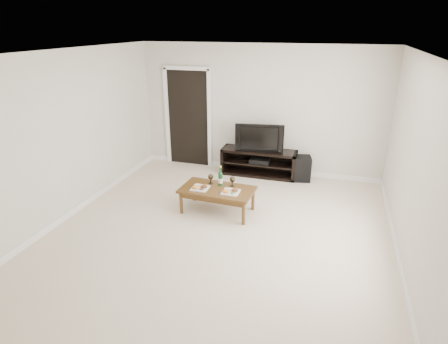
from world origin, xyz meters
TOP-DOWN VIEW (x-y plane):
  - floor at (0.00, 0.00)m, footprint 5.50×5.50m
  - back_wall at (0.00, 2.77)m, footprint 5.00×0.04m
  - ceiling at (0.00, 0.00)m, footprint 5.00×5.50m
  - doorway at (-1.55, 2.73)m, footprint 0.90×0.02m
  - media_console at (0.08, 2.50)m, footprint 1.53×0.45m
  - television at (0.08, 2.50)m, footprint 0.98×0.27m
  - av_receiver at (0.10, 2.48)m, footprint 0.41×0.31m
  - subwoofer at (0.96, 2.48)m, footprint 0.39×0.39m
  - coffee_table at (-0.24, 0.69)m, footprint 1.23×0.72m
  - plate_left at (-0.51, 0.61)m, footprint 0.27×0.27m
  - plate_right at (0.02, 0.60)m, footprint 0.27×0.27m
  - wine_bottle at (-0.23, 0.83)m, footprint 0.07×0.07m
  - goblet_left at (-0.41, 0.86)m, footprint 0.09×0.09m
  - goblet_right at (-0.03, 0.86)m, footprint 0.09×0.09m

SIDE VIEW (x-z plane):
  - floor at x=0.00m, z-range 0.00..0.00m
  - coffee_table at x=-0.24m, z-range 0.00..0.42m
  - subwoofer at x=0.96m, z-range 0.00..0.50m
  - media_console at x=0.08m, z-range 0.00..0.55m
  - av_receiver at x=0.10m, z-range 0.29..0.36m
  - plate_left at x=-0.51m, z-range 0.42..0.49m
  - plate_right at x=0.02m, z-range 0.42..0.49m
  - goblet_left at x=-0.41m, z-range 0.42..0.59m
  - goblet_right at x=-0.03m, z-range 0.42..0.59m
  - wine_bottle at x=-0.23m, z-range 0.42..0.77m
  - television at x=0.08m, z-range 0.55..1.11m
  - doorway at x=-1.55m, z-range 0.00..2.05m
  - back_wall at x=0.00m, z-range 0.00..2.60m
  - ceiling at x=0.00m, z-range 2.60..2.64m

